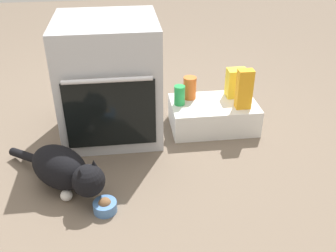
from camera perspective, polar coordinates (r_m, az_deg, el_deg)
ground at (r=2.10m, az=-8.74°, el=-5.94°), size 8.00×8.00×0.00m
oven at (r=2.26m, az=-8.69°, el=6.93°), size 0.56×0.58×0.70m
pantry_cabinet at (r=2.41m, az=6.74°, el=1.67°), size 0.53×0.33×0.17m
food_bowl at (r=1.82m, az=-9.38°, el=-11.68°), size 0.11×0.11×0.07m
cat at (r=1.93m, az=-15.17°, el=-6.31°), size 0.54×0.53×0.23m
juice_carton at (r=2.29m, az=11.31°, el=5.40°), size 0.09×0.06×0.24m
sauce_jar at (r=2.38m, az=3.26°, el=5.71°), size 0.08×0.08×0.14m
snack_bag at (r=2.43m, az=10.14°, el=6.35°), size 0.12×0.09×0.18m
soda_can at (r=2.31m, az=1.74°, el=4.61°), size 0.07×0.07×0.12m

